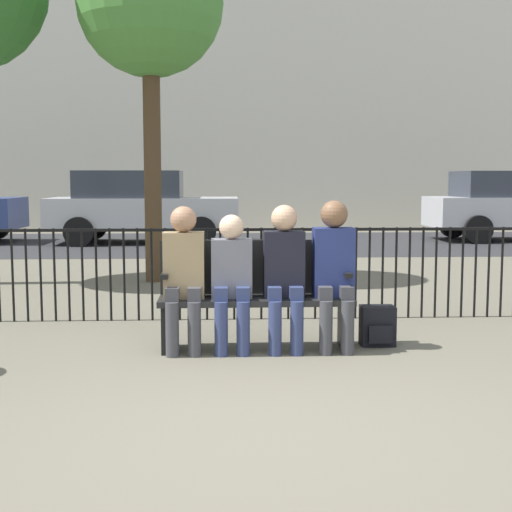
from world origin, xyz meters
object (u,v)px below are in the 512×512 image
Objects in this scene: seated_person_0 at (184,270)px; seated_person_3 at (334,266)px; tree_0 at (150,6)px; park_bench at (256,291)px; backpack at (378,326)px; parked_car_1 at (140,206)px; seated_person_2 at (284,269)px; seated_person_1 at (232,275)px.

seated_person_3 is (1.26, 0.00, 0.03)m from seated_person_0.
tree_0 is at bearing 98.67° from seated_person_0.
backpack is at bearing 0.58° from park_bench.
tree_0 is 1.15× the size of parked_car_1.
park_bench is 1.11m from backpack.
parked_car_1 is (-1.49, 10.23, 0.16)m from seated_person_0.
seated_person_0 is 1.26m from seated_person_3.
seated_person_2 is 0.42m from seated_person_3.
park_bench reaches higher than backpack.
seated_person_0 is 3.54× the size of backpack.
seated_person_3 is 0.70m from backpack.
backpack is at bearing 9.37° from seated_person_2.
seated_person_0 is 0.40m from seated_person_1.
seated_person_0 reaches higher than seated_person_1.
seated_person_1 is 5.31m from tree_0.
seated_person_2 is at bearing 0.03° from seated_person_0.
park_bench is at bearing 11.83° from seated_person_0.
tree_0 is (-1.03, 4.16, 3.13)m from seated_person_1.
seated_person_3 reaches higher than seated_person_2.
tree_0 is at bearing 114.52° from seated_person_3.
park_bench is 0.39× the size of parked_car_1.
backpack is 10.60m from parked_car_1.
seated_person_2 is at bearing -179.74° from seated_person_3.
seated_person_1 reaches higher than park_bench.
seated_person_1 is at bearing -76.05° from tree_0.
backpack is (0.41, 0.14, -0.55)m from seated_person_3.
parked_car_1 reaches higher than backpack.
tree_0 reaches higher than backpack.
park_bench is 1.42× the size of seated_person_1.
tree_0 reaches higher than seated_person_0.
seated_person_2 is at bearing -70.46° from tree_0.
seated_person_0 is at bearing 179.41° from seated_person_1.
seated_person_3 is (0.66, -0.12, 0.23)m from park_bench.
parked_car_1 reaches higher than seated_person_3.
park_bench is at bearing 169.26° from seated_person_3.
seated_person_2 is (0.84, 0.00, 0.01)m from seated_person_0.
tree_0 is (-0.63, 4.16, 3.09)m from seated_person_0.
seated_person_2 is (0.44, 0.00, 0.05)m from seated_person_1.
backpack is (1.07, 0.01, -0.32)m from park_bench.
tree_0 is at bearing 119.85° from backpack.
tree_0 reaches higher than seated_person_1.
parked_car_1 is at bearing 98.06° from tree_0.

